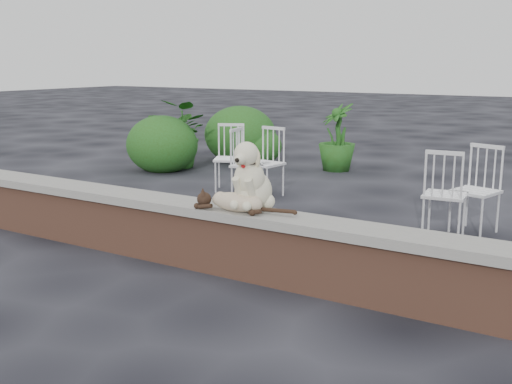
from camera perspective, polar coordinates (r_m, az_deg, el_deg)
The scene contains 13 objects.
ground at distance 5.77m, azimuth -6.37°, elevation -6.49°, with size 60.00×60.00×0.00m, color black.
brick_wall at distance 5.70m, azimuth -6.43°, elevation -4.10°, with size 6.00×0.30×0.50m, color brown.
capstone at distance 5.62m, azimuth -6.50°, elevation -1.26°, with size 6.20×0.40×0.08m, color slate.
dog at distance 5.23m, azimuth -0.25°, elevation 1.64°, with size 0.39×0.52×0.60m, color beige, non-canonical shape.
cat at distance 5.19m, azimuth -1.87°, elevation -0.82°, with size 1.06×0.26×0.18m, color tan, non-canonical shape.
chair_b at distance 8.41m, azimuth 0.81°, elevation 2.74°, with size 0.56×0.56×0.94m, color white, non-canonical shape.
chair_d at distance 7.02m, azimuth 19.54°, elevation 0.19°, with size 0.56×0.56×0.94m, color white, non-canonical shape.
chair_a at distance 8.82m, azimuth -2.44°, elevation 3.16°, with size 0.56×0.56×0.94m, color white, non-canonical shape.
chair_c at distance 6.73m, azimuth 17.00°, elevation -0.12°, with size 0.56×0.56×0.94m, color white, non-canonical shape.
chair_e at distance 8.29m, azimuth -0.60°, elevation 2.61°, with size 0.56×0.56×0.94m, color white, non-canonical shape.
potted_plant_a at distance 10.79m, azimuth -6.88°, elevation 5.35°, with size 1.06×0.92×1.18m, color #234915.
potted_plant_b at distance 10.52m, azimuth 7.49°, elevation 5.03°, with size 0.64×0.64×1.13m, color #234915.
shrubbery at distance 11.07m, azimuth -3.84°, elevation 4.80°, with size 2.00×2.76×1.07m.
Camera 1 is at (3.40, -4.29, 1.82)m, focal length 43.50 mm.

